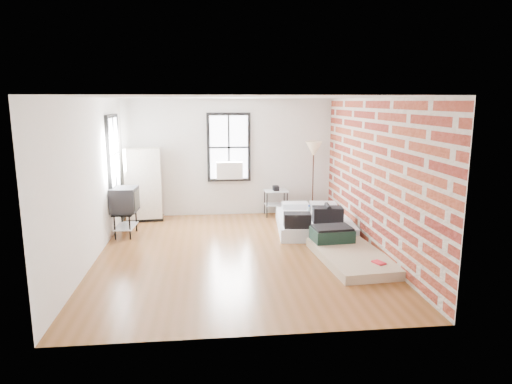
{
  "coord_description": "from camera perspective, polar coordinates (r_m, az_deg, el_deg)",
  "views": [
    {
      "loc": [
        -0.52,
        -7.94,
        2.73
      ],
      "look_at": [
        0.37,
        0.3,
        1.08
      ],
      "focal_mm": 32.0,
      "sensor_mm": 36.0,
      "label": 1
    }
  ],
  "objects": [
    {
      "name": "wardrobe",
      "position": [
        10.86,
        -13.89,
        0.88
      ],
      "size": [
        0.88,
        0.55,
        1.68
      ],
      "rotation": [
        0.0,
        0.0,
        0.08
      ],
      "color": "black",
      "rests_on": "ground"
    },
    {
      "name": "room_shell",
      "position": [
        8.39,
        -0.98,
        4.46
      ],
      "size": [
        5.02,
        6.02,
        2.8
      ],
      "color": "silver",
      "rests_on": "ground"
    },
    {
      "name": "ground",
      "position": [
        8.41,
        -2.3,
        -7.69
      ],
      "size": [
        6.0,
        6.0,
        0.0
      ],
      "primitive_type": "plane",
      "color": "brown",
      "rests_on": "ground"
    },
    {
      "name": "side_table",
      "position": [
        11.01,
        2.49,
        -0.42
      ],
      "size": [
        0.57,
        0.46,
        0.73
      ],
      "rotation": [
        0.0,
        0.0,
        0.03
      ],
      "color": "black",
      "rests_on": "ground"
    },
    {
      "name": "mattress_main",
      "position": [
        9.97,
        7.18,
        -3.63
      ],
      "size": [
        1.73,
        2.22,
        0.67
      ],
      "rotation": [
        0.0,
        0.0,
        -0.1
      ],
      "color": "white",
      "rests_on": "ground"
    },
    {
      "name": "mattress_bare",
      "position": [
        8.29,
        11.32,
        -7.26
      ],
      "size": [
        1.22,
        2.08,
        0.43
      ],
      "rotation": [
        0.0,
        0.0,
        0.08
      ],
      "color": "#C2AA8C",
      "rests_on": "ground"
    },
    {
      "name": "tv_stand",
      "position": [
        9.7,
        -16.08,
        -1.13
      ],
      "size": [
        0.54,
        0.74,
        1.01
      ],
      "rotation": [
        0.0,
        0.0,
        -0.06
      ],
      "color": "black",
      "rests_on": "ground"
    },
    {
      "name": "floor_lamp",
      "position": [
        10.94,
        7.22,
        4.95
      ],
      "size": [
        0.38,
        0.38,
        1.79
      ],
      "color": "black",
      "rests_on": "ground"
    }
  ]
}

